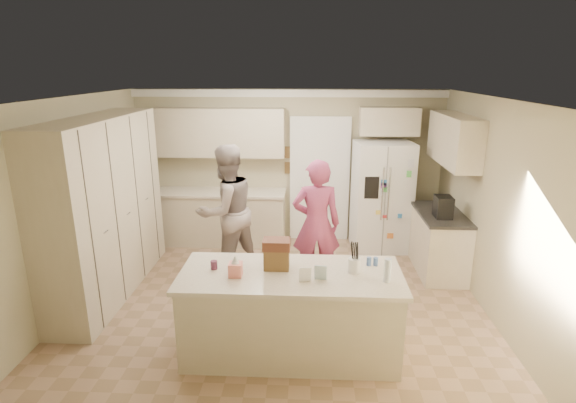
{
  "coord_description": "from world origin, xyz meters",
  "views": [
    {
      "loc": [
        0.38,
        -5.28,
        2.94
      ],
      "look_at": [
        0.1,
        0.35,
        1.25
      ],
      "focal_mm": 28.0,
      "sensor_mm": 36.0,
      "label": 1
    }
  ],
  "objects_px": {
    "dollhouse_body": "(277,258)",
    "teen_boy": "(227,211)",
    "coffee_maker": "(443,207)",
    "utensil_crock": "(354,265)",
    "refrigerator": "(381,197)",
    "teen_girl": "(316,224)",
    "tissue_box": "(235,269)",
    "island_base": "(291,315)"
  },
  "relations": [
    {
      "from": "dollhouse_body",
      "to": "teen_boy",
      "type": "relative_size",
      "value": 0.14
    },
    {
      "from": "coffee_maker",
      "to": "utensil_crock",
      "type": "relative_size",
      "value": 2.0
    },
    {
      "from": "refrigerator",
      "to": "teen_girl",
      "type": "distance_m",
      "value": 1.77
    },
    {
      "from": "utensil_crock",
      "to": "teen_girl",
      "type": "height_order",
      "value": "teen_girl"
    },
    {
      "from": "utensil_crock",
      "to": "teen_boy",
      "type": "distance_m",
      "value": 2.46
    },
    {
      "from": "utensil_crock",
      "to": "teen_girl",
      "type": "bearing_deg",
      "value": 103.76
    },
    {
      "from": "tissue_box",
      "to": "teen_girl",
      "type": "xyz_separation_m",
      "value": [
        0.83,
        1.67,
        -0.1
      ]
    },
    {
      "from": "tissue_box",
      "to": "teen_boy",
      "type": "bearing_deg",
      "value": 102.9
    },
    {
      "from": "utensil_crock",
      "to": "teen_girl",
      "type": "distance_m",
      "value": 1.56
    },
    {
      "from": "refrigerator",
      "to": "coffee_maker",
      "type": "xyz_separation_m",
      "value": [
        0.69,
        -1.07,
        0.17
      ]
    },
    {
      "from": "tissue_box",
      "to": "dollhouse_body",
      "type": "relative_size",
      "value": 0.54
    },
    {
      "from": "refrigerator",
      "to": "teen_boy",
      "type": "relative_size",
      "value": 0.94
    },
    {
      "from": "refrigerator",
      "to": "dollhouse_body",
      "type": "xyz_separation_m",
      "value": [
        -1.51,
        -2.87,
        0.14
      ]
    },
    {
      "from": "teen_boy",
      "to": "tissue_box",
      "type": "bearing_deg",
      "value": 59.02
    },
    {
      "from": "island_base",
      "to": "tissue_box",
      "type": "relative_size",
      "value": 15.71
    },
    {
      "from": "utensil_crock",
      "to": "tissue_box",
      "type": "height_order",
      "value": "utensil_crock"
    },
    {
      "from": "utensil_crock",
      "to": "island_base",
      "type": "bearing_deg",
      "value": -175.6
    },
    {
      "from": "refrigerator",
      "to": "teen_boy",
      "type": "bearing_deg",
      "value": -160.21
    },
    {
      "from": "utensil_crock",
      "to": "dollhouse_body",
      "type": "bearing_deg",
      "value": 176.42
    },
    {
      "from": "refrigerator",
      "to": "dollhouse_body",
      "type": "height_order",
      "value": "refrigerator"
    },
    {
      "from": "dollhouse_body",
      "to": "teen_girl",
      "type": "height_order",
      "value": "teen_girl"
    },
    {
      "from": "island_base",
      "to": "teen_boy",
      "type": "distance_m",
      "value": 2.19
    },
    {
      "from": "refrigerator",
      "to": "coffee_maker",
      "type": "distance_m",
      "value": 1.28
    },
    {
      "from": "island_base",
      "to": "dollhouse_body",
      "type": "distance_m",
      "value": 0.62
    },
    {
      "from": "tissue_box",
      "to": "teen_girl",
      "type": "height_order",
      "value": "teen_girl"
    },
    {
      "from": "refrigerator",
      "to": "tissue_box",
      "type": "distance_m",
      "value": 3.61
    },
    {
      "from": "teen_boy",
      "to": "teen_girl",
      "type": "xyz_separation_m",
      "value": [
        1.28,
        -0.31,
        -0.06
      ]
    },
    {
      "from": "tissue_box",
      "to": "dollhouse_body",
      "type": "bearing_deg",
      "value": 26.57
    },
    {
      "from": "refrigerator",
      "to": "dollhouse_body",
      "type": "bearing_deg",
      "value": -122.72
    },
    {
      "from": "refrigerator",
      "to": "island_base",
      "type": "relative_size",
      "value": 0.82
    },
    {
      "from": "coffee_maker",
      "to": "utensil_crock",
      "type": "height_order",
      "value": "coffee_maker"
    },
    {
      "from": "island_base",
      "to": "utensil_crock",
      "type": "bearing_deg",
      "value": 4.4
    },
    {
      "from": "coffee_maker",
      "to": "island_base",
      "type": "bearing_deg",
      "value": -137.17
    },
    {
      "from": "refrigerator",
      "to": "utensil_crock",
      "type": "bearing_deg",
      "value": -108.62
    },
    {
      "from": "island_base",
      "to": "tissue_box",
      "type": "distance_m",
      "value": 0.79
    },
    {
      "from": "refrigerator",
      "to": "tissue_box",
      "type": "height_order",
      "value": "refrigerator"
    },
    {
      "from": "coffee_maker",
      "to": "teen_boy",
      "type": "height_order",
      "value": "teen_boy"
    },
    {
      "from": "dollhouse_body",
      "to": "island_base",
      "type": "bearing_deg",
      "value": -33.69
    },
    {
      "from": "refrigerator",
      "to": "teen_boy",
      "type": "distance_m",
      "value": 2.6
    },
    {
      "from": "island_base",
      "to": "dollhouse_body",
      "type": "relative_size",
      "value": 8.46
    },
    {
      "from": "island_base",
      "to": "utensil_crock",
      "type": "height_order",
      "value": "utensil_crock"
    },
    {
      "from": "utensil_crock",
      "to": "coffee_maker",
      "type": "bearing_deg",
      "value": 52.88
    }
  ]
}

